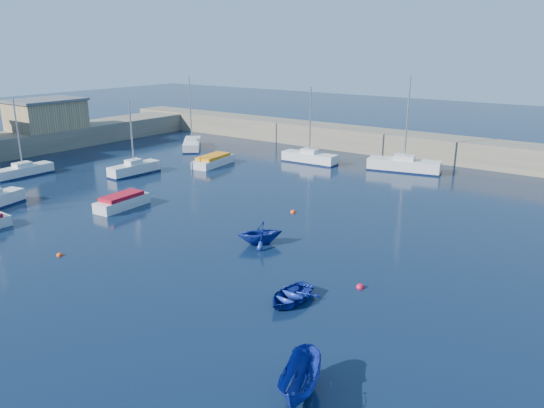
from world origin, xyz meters
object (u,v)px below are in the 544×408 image
Objects in this scene: sailboat_3 at (134,168)px; sailboat_5 at (309,157)px; sailboat_2 at (23,171)px; motorboat_1 at (122,201)px; sailboat_4 at (192,144)px; dinghy_left at (260,233)px; motorboat_2 at (213,160)px; dinghy_center at (291,296)px; sailboat_6 at (404,165)px; dinghy_right at (301,381)px; brick_shed_a at (46,115)px.

sailboat_3 is 18.71m from sailboat_5.
sailboat_2 is 0.93× the size of sailboat_5.
motorboat_1 is (8.09, -8.02, -0.07)m from sailboat_3.
motorboat_1 is at bearing -41.98° from sailboat_3.
sailboat_4 is at bearing 112.88° from sailboat_3.
sailboat_4 is 33.98m from dinghy_left.
motorboat_2 is at bearing 130.28° from sailboat_5.
sailboat_2 is 18.96m from motorboat_2.
dinghy_left is (26.69, -21.04, 0.20)m from sailboat_4.
sailboat_5 is (16.25, 1.64, 0.05)m from sailboat_4.
motorboat_2 reaches higher than dinghy_center.
sailboat_2 is at bearing 117.20° from sailboat_6.
sailboat_6 reaches higher than sailboat_4.
dinghy_left is 0.83× the size of dinghy_right.
motorboat_2 is at bearing 12.00° from brick_shed_a.
dinghy_center is at bearing -48.29° from motorboat_2.
sailboat_3 reaches higher than brick_shed_a.
dinghy_right is (40.92, -12.50, 0.14)m from sailboat_2.
sailboat_2 is at bearing 135.63° from sailboat_5.
sailboat_4 is at bearing 79.36° from sailboat_2.
sailboat_3 is at bearing 39.10° from sailboat_2.
sailboat_2 reaches higher than dinghy_center.
sailboat_5 is (30.76, 11.98, -3.48)m from brick_shed_a.
brick_shed_a is 42.69m from dinghy_left.
sailboat_5 reaches higher than sailboat_3.
sailboat_2 is at bearing 172.26° from motorboat_1.
sailboat_2 is 2.14× the size of dinghy_right.
sailboat_5 is at bearing 154.49° from dinghy_left.
sailboat_4 is 3.00× the size of dinghy_left.
motorboat_2 is 32.23m from dinghy_center.
motorboat_2 is (-4.42, 15.74, -0.00)m from motorboat_1.
dinghy_right is (4.57, -6.09, 0.35)m from dinghy_center.
sailboat_4 is 1.88× the size of motorboat_1.
sailboat_5 reaches higher than motorboat_2.
motorboat_1 is 1.60× the size of dinghy_left.
sailboat_5 is 2.53× the size of dinghy_center.
sailboat_3 is 2.24× the size of dinghy_center.
sailboat_4 is 24.82m from motorboat_1.
motorboat_1 is 1.44× the size of dinghy_center.
sailboat_4 is at bearing 117.30° from motorboat_1.
dinghy_center is at bearing -18.89° from brick_shed_a.
sailboat_3 is 0.89× the size of sailboat_5.
sailboat_2 is at bearing -41.66° from brick_shed_a.
sailboat_3 is 31.06m from dinghy_center.
sailboat_6 reaches higher than sailboat_5.
dinghy_center is 7.62m from dinghy_right.
dinghy_left is (41.19, -10.69, -3.32)m from brick_shed_a.
dinghy_center is at bearing -10.80° from sailboat_2.
motorboat_2 is 1.73× the size of dinghy_center.
brick_shed_a is 1.70× the size of motorboat_1.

